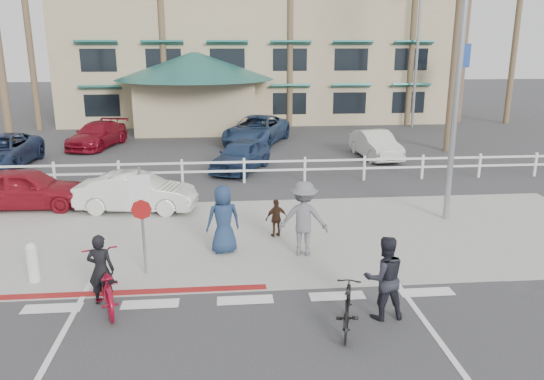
{
  "coord_description": "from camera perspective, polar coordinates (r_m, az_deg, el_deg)",
  "views": [
    {
      "loc": [
        -0.38,
        -9.69,
        5.31
      ],
      "look_at": [
        0.89,
        3.99,
        1.5
      ],
      "focal_mm": 35.0,
      "sensor_mm": 36.0,
      "label": 1
    }
  ],
  "objects": [
    {
      "name": "palm_11",
      "position": [
        28.15,
        19.55,
        18.1
      ],
      "size": [
        4.0,
        4.0,
        14.0
      ],
      "primitive_type": null,
      "color": "#255520",
      "rests_on": "ground"
    },
    {
      "name": "pedestrian_b",
      "position": [
        13.8,
        -5.26,
        -3.18
      ],
      "size": [
        1.0,
        0.77,
        1.81
      ],
      "primitive_type": "imported",
      "rotation": [
        0.0,
        0.0,
        3.38
      ],
      "color": "navy",
      "rests_on": "ground"
    },
    {
      "name": "lot_car_3",
      "position": [
        25.8,
        11.08,
        4.8
      ],
      "size": [
        1.75,
        4.07,
        1.3
      ],
      "primitive_type": "imported",
      "rotation": [
        0.0,
        0.0,
        0.1
      ],
      "color": "beige",
      "rests_on": "ground"
    },
    {
      "name": "lot_car_5",
      "position": [
        29.06,
        -1.67,
        6.47
      ],
      "size": [
        4.37,
        5.96,
        1.5
      ],
      "primitive_type": "imported",
      "rotation": [
        0.0,
        0.0,
        -0.39
      ],
      "color": "navy",
      "rests_on": "ground"
    },
    {
      "name": "palm_3",
      "position": [
        34.92,
        -11.84,
        17.96
      ],
      "size": [
        4.0,
        4.0,
        14.0
      ],
      "primitive_type": null,
      "color": "#255520",
      "rests_on": "ground"
    },
    {
      "name": "pedestrian_child",
      "position": [
        14.96,
        0.48,
        -3.04
      ],
      "size": [
        0.7,
        0.46,
        1.1
      ],
      "primitive_type": "imported",
      "rotation": [
        0.0,
        0.0,
        3.46
      ],
      "color": "#4D3020",
      "rests_on": "ground"
    },
    {
      "name": "bike_black",
      "position": [
        10.36,
        8.13,
        -12.48
      ],
      "size": [
        0.86,
        1.66,
        0.96
      ],
      "primitive_type": "imported",
      "rotation": [
        0.0,
        0.0,
        2.87
      ],
      "color": "black",
      "rests_on": "ground"
    },
    {
      "name": "palm_5",
      "position": [
        34.99,
        1.98,
        17.44
      ],
      "size": [
        4.0,
        4.0,
        13.0
      ],
      "primitive_type": null,
      "color": "#255520",
      "rests_on": "ground"
    },
    {
      "name": "cross_street",
      "position": [
        18.96,
        -3.95,
        -0.8
      ],
      "size": [
        40.0,
        5.0,
        0.01
      ],
      "primitive_type": "cube",
      "color": "#333335",
      "rests_on": "ground"
    },
    {
      "name": "palm_9",
      "position": [
        39.76,
        24.87,
        15.85
      ],
      "size": [
        4.0,
        4.0,
        13.0
      ],
      "primitive_type": null,
      "color": "#255520",
      "rests_on": "ground"
    },
    {
      "name": "pedestrian_a",
      "position": [
        13.62,
        3.43,
        -3.08
      ],
      "size": [
        1.4,
        1.0,
        1.96
      ],
      "primitive_type": "imported",
      "rotation": [
        0.0,
        0.0,
        2.91
      ],
      "color": "slate",
      "rests_on": "ground"
    },
    {
      "name": "lot_car_2",
      "position": [
        22.82,
        -3.36,
        3.73
      ],
      "size": [
        3.07,
        4.21,
        1.33
      ],
      "primitive_type": "imported",
      "rotation": [
        0.0,
        0.0,
        -0.43
      ],
      "color": "navy",
      "rests_on": "ground"
    },
    {
      "name": "parking_lot",
      "position": [
        28.2,
        -4.46,
        4.6
      ],
      "size": [
        50.0,
        16.0,
        0.01
      ],
      "primitive_type": "cube",
      "color": "#333335",
      "rests_on": "ground"
    },
    {
      "name": "bike_path",
      "position": [
        9.35,
        -2.17,
        -19.08
      ],
      "size": [
        12.0,
        16.0,
        0.01
      ],
      "primitive_type": "cube",
      "color": "#333335",
      "rests_on": "ground"
    },
    {
      "name": "sidewalk_plaza",
      "position": [
        15.16,
        -3.55,
        -5.02
      ],
      "size": [
        22.0,
        7.0,
        0.01
      ],
      "primitive_type": "cube",
      "color": "gray",
      "rests_on": "ground"
    },
    {
      "name": "palm_8",
      "position": [
        39.33,
        20.32,
        17.78
      ],
      "size": [
        4.0,
        4.0,
        15.0
      ],
      "primitive_type": null,
      "color": "#255520",
      "rests_on": "ground"
    },
    {
      "name": "car_red_compact",
      "position": [
        19.34,
        -24.91,
        0.17
      ],
      "size": [
        4.04,
        1.74,
        1.36
      ],
      "primitive_type": "imported",
      "rotation": [
        0.0,
        0.0,
        1.54
      ],
      "color": "maroon",
      "rests_on": "ground"
    },
    {
      "name": "bollard_0",
      "position": [
        13.4,
        -24.35,
        -7.1
      ],
      "size": [
        0.26,
        0.26,
        0.95
      ],
      "primitive_type": null,
      "color": "silver",
      "rests_on": "ground"
    },
    {
      "name": "palm_4",
      "position": [
        35.76,
        -4.96,
        18.95
      ],
      "size": [
        4.0,
        4.0,
        15.0
      ],
      "primitive_type": null,
      "color": "#255520",
      "rests_on": "ground"
    },
    {
      "name": "sign_post",
      "position": [
        12.65,
        -13.79,
        -2.73
      ],
      "size": [
        0.5,
        0.1,
        2.9
      ],
      "primitive_type": null,
      "color": "gray",
      "rests_on": "ground"
    },
    {
      "name": "palm_1",
      "position": [
        36.61,
        -24.83,
        16.0
      ],
      "size": [
        4.0,
        4.0,
        13.0
      ],
      "primitive_type": null,
      "color": "#255520",
      "rests_on": "ground"
    },
    {
      "name": "streetlight_1",
      "position": [
        35.9,
        15.34,
        14.07
      ],
      "size": [
        0.6,
        2.0,
        9.5
      ],
      "primitive_type": null,
      "color": "gray",
      "rests_on": "ground"
    },
    {
      "name": "lot_car_4",
      "position": [
        29.52,
        -18.27,
        5.65
      ],
      "size": [
        2.9,
        4.84,
        1.31
      ],
      "primitive_type": "imported",
      "rotation": [
        0.0,
        0.0,
        -0.25
      ],
      "color": "maroon",
      "rests_on": "ground"
    },
    {
      "name": "rider_black",
      "position": [
        10.79,
        11.98,
        -9.2
      ],
      "size": [
        0.88,
        0.7,
        1.72
      ],
      "primitive_type": "imported",
      "rotation": [
        0.0,
        0.0,
        3.2
      ],
      "color": "black",
      "rests_on": "ground"
    },
    {
      "name": "rail_fence",
      "position": [
        20.78,
        -2.74,
        2.09
      ],
      "size": [
        29.4,
        0.16,
        1.0
      ],
      "primitive_type": null,
      "color": "silver",
      "rests_on": "ground"
    },
    {
      "name": "streetlight_0",
      "position": [
        16.7,
        19.46,
        11.86
      ],
      "size": [
        0.6,
        2.0,
        9.0
      ],
      "primitive_type": null,
      "color": "gray",
      "rests_on": "ground"
    },
    {
      "name": "palm_7",
      "position": [
        36.87,
        15.04,
        17.62
      ],
      "size": [
        4.0,
        4.0,
        14.0
      ],
      "primitive_type": null,
      "color": "#255520",
      "rests_on": "ground"
    },
    {
      "name": "info_sign",
      "position": [
        34.89,
        19.38,
        10.52
      ],
      "size": [
        1.2,
        0.16,
        5.6
      ],
      "primitive_type": null,
      "color": "navy",
      "rests_on": "ground"
    },
    {
      "name": "rider_red",
      "position": [
        11.67,
        -17.93,
        -8.17
      ],
      "size": [
        0.61,
        0.45,
        1.55
      ],
      "primitive_type": "imported",
      "rotation": [
        0.0,
        0.0,
        3.0
      ],
      "color": "black",
      "rests_on": "ground"
    },
    {
      "name": "curb_red",
      "position": [
        12.39,
        -17.27,
        -10.57
      ],
      "size": [
        7.0,
        0.25,
        0.02
      ],
      "primitive_type": "cube",
      "color": "maroon",
      "rests_on": "ground"
    },
    {
      "name": "ground",
      "position": [
        11.06,
        -2.77,
        -13.22
      ],
      "size": [
        140.0,
        140.0,
        0.0
      ],
      "primitive_type": "plane",
      "color": "#333335"
    },
    {
      "name": "car_white_sedan",
      "position": [
        17.81,
        -14.39,
        -0.24
      ],
      "size": [
        3.97,
        1.84,
        1.26
      ],
      "primitive_type": "imported",
      "rotation": [
        0.0,
        0.0,
        1.43
      ],
      "color": "silver",
      "rests_on": "ground"
    },
    {
      "name": "bike_red",
      "position": [
        11.62,
        -17.57,
        -9.44
      ],
      "size": [
        1.35,
        2.23,
        1.11
      ],
      "primitive_type": "imported",
      "rotation": [
        0.0,
        0.0,
        3.46
      ],
      "color": "maroon",
      "rests_on": "ground"
    },
    {
      "name": "building",
      "position": [
        40.76,
        -2.04,
        15.96
      ],
      "size": [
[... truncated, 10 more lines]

